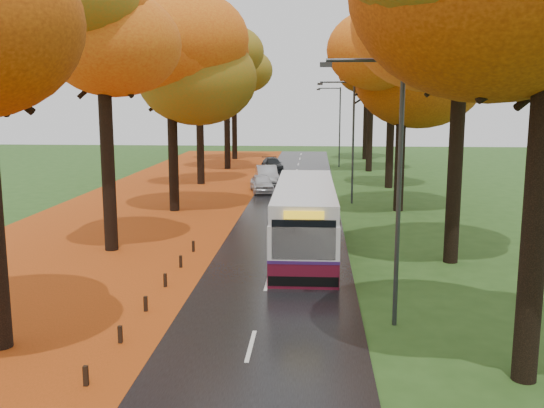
# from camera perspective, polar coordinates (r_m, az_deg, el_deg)

# --- Properties ---
(road) EXTENTS (6.50, 90.00, 0.04)m
(road) POSITION_cam_1_polar(r_m,az_deg,el_deg) (35.52, 1.21, -1.19)
(road) COLOR black
(road) RESTS_ON ground
(centre_line) EXTENTS (0.12, 90.00, 0.01)m
(centre_line) POSITION_cam_1_polar(r_m,az_deg,el_deg) (35.52, 1.21, -1.15)
(centre_line) COLOR silver
(centre_line) RESTS_ON road
(leaf_verge) EXTENTS (12.00, 90.00, 0.02)m
(leaf_verge) POSITION_cam_1_polar(r_m,az_deg,el_deg) (37.06, -12.83, -0.99)
(leaf_verge) COLOR #82350B
(leaf_verge) RESTS_ON ground
(leaf_drift) EXTENTS (0.90, 90.00, 0.01)m
(leaf_drift) POSITION_cam_1_polar(r_m,az_deg,el_deg) (35.79, -3.67, -1.08)
(leaf_drift) COLOR #BE4513
(leaf_drift) RESTS_ON road
(trees_left) EXTENTS (9.20, 74.00, 13.88)m
(trees_left) POSITION_cam_1_polar(r_m,az_deg,el_deg) (38.04, -9.77, 13.80)
(trees_left) COLOR black
(trees_left) RESTS_ON ground
(trees_right) EXTENTS (9.30, 74.20, 13.96)m
(trees_right) POSITION_cam_1_polar(r_m,az_deg,el_deg) (37.26, 12.88, 14.03)
(trees_right) COLOR black
(trees_right) RESTS_ON ground
(bollard_row) EXTENTS (0.11, 23.51, 0.52)m
(bollard_row) POSITION_cam_1_polar(r_m,az_deg,el_deg) (16.82, -15.50, -13.43)
(bollard_row) COLOR black
(bollard_row) RESTS_ON ground
(streetlamp_near) EXTENTS (2.45, 0.18, 8.00)m
(streetlamp_near) POSITION_cam_1_polar(r_m,az_deg,el_deg) (18.09, 11.13, 3.02)
(streetlamp_near) COLOR #333538
(streetlamp_near) RESTS_ON ground
(streetlamp_mid) EXTENTS (2.45, 0.18, 8.00)m
(streetlamp_mid) POSITION_cam_1_polar(r_m,az_deg,el_deg) (39.94, 7.30, 6.75)
(streetlamp_mid) COLOR #333538
(streetlamp_mid) RESTS_ON ground
(streetlamp_far) EXTENTS (2.45, 0.18, 8.00)m
(streetlamp_far) POSITION_cam_1_polar(r_m,az_deg,el_deg) (61.90, 6.17, 7.83)
(streetlamp_far) COLOR #333538
(streetlamp_far) RESTS_ON ground
(bus) EXTENTS (2.73, 11.49, 3.02)m
(bus) POSITION_cam_1_polar(r_m,az_deg,el_deg) (27.20, 3.10, -1.17)
(bus) COLOR #530D1D
(bus) RESTS_ON road
(car_white) EXTENTS (2.27, 4.07, 1.31)m
(car_white) POSITION_cam_1_polar(r_m,az_deg,el_deg) (44.68, -0.95, 1.96)
(car_white) COLOR silver
(car_white) RESTS_ON road
(car_silver) EXTENTS (2.29, 4.74, 1.50)m
(car_silver) POSITION_cam_1_polar(r_m,az_deg,el_deg) (48.74, -0.49, 2.73)
(car_silver) COLOR #919498
(car_silver) RESTS_ON road
(car_dark) EXTENTS (2.58, 4.49, 1.23)m
(car_dark) POSITION_cam_1_polar(r_m,az_deg,el_deg) (58.14, 0.01, 3.75)
(car_dark) COLOR black
(car_dark) RESTS_ON road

